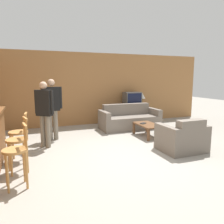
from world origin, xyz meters
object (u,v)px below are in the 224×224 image
object	(u,v)px
armchair_near	(182,139)
person_by_counter	(44,110)
table_lamp	(142,96)
bar_chair_far	(19,136)
coffee_table	(148,126)
person_by_window	(52,106)
book_on_table	(143,123)
tv_unit	(132,114)
tv	(132,99)
bar_chair_mid	(18,144)
couch_far	(129,120)
bar_chair_near	(16,155)

from	to	relation	value
armchair_near	person_by_counter	distance (m)	3.36
person_by_counter	table_lamp	bearing A→B (deg)	27.35
bar_chair_far	coffee_table	bearing A→B (deg)	12.06
person_by_counter	person_by_window	bearing A→B (deg)	68.38
coffee_table	book_on_table	xyz separation A→B (m)	(-0.10, 0.10, 0.07)
tv_unit	tv	bearing A→B (deg)	-90.00
tv	person_by_counter	xyz separation A→B (m)	(-3.30, -1.93, 0.01)
tv_unit	bar_chair_far	bearing A→B (deg)	-145.33
bar_chair_mid	couch_far	size ratio (longest dim) A/B	0.50
coffee_table	table_lamp	bearing A→B (deg)	66.11
bar_chair_near	table_lamp	bearing A→B (deg)	42.01
coffee_table	tv_unit	distance (m)	1.99
table_lamp	bar_chair_mid	bearing A→B (deg)	-142.73
couch_far	book_on_table	xyz separation A→B (m)	(-0.05, -1.05, 0.08)
bar_chair_near	tv_unit	world-z (taller)	bar_chair_near
person_by_window	tv	bearing A→B (deg)	23.30
tv	person_by_window	bearing A→B (deg)	-156.70
couch_far	tv_unit	size ratio (longest dim) A/B	1.76
person_by_counter	coffee_table	bearing A→B (deg)	-0.15
table_lamp	person_by_counter	size ratio (longest dim) A/B	0.30
table_lamp	person_by_counter	xyz separation A→B (m)	(-3.73, -1.93, -0.08)
bar_chair_far	tv	bearing A→B (deg)	34.64
tv_unit	table_lamp	size ratio (longest dim) A/B	2.35
tv	book_on_table	world-z (taller)	tv
book_on_table	table_lamp	distance (m)	2.17
person_by_window	person_by_counter	world-z (taller)	person_by_window
tv	table_lamp	xyz separation A→B (m)	(0.43, 0.00, 0.09)
coffee_table	tv	size ratio (longest dim) A/B	1.54
tv_unit	book_on_table	bearing A→B (deg)	-106.02
bar_chair_near	tv	size ratio (longest dim) A/B	1.60
couch_far	tv	bearing A→B (deg)	58.68
coffee_table	tv_unit	world-z (taller)	tv_unit
bar_chair_far	table_lamp	xyz separation A→B (m)	(4.29, 2.67, 0.47)
bar_chair_mid	armchair_near	bearing A→B (deg)	-1.69
bar_chair_mid	table_lamp	world-z (taller)	table_lamp
couch_far	tv	size ratio (longest dim) A/B	3.21
bar_chair_mid	bar_chair_near	bearing A→B (deg)	-89.99
bar_chair_far	table_lamp	bearing A→B (deg)	31.90
coffee_table	bar_chair_near	bearing A→B (deg)	-150.68
couch_far	person_by_counter	size ratio (longest dim) A/B	1.24
book_on_table	person_by_window	size ratio (longest dim) A/B	0.13
bar_chair_mid	person_by_window	distance (m)	2.14
couch_far	coffee_table	distance (m)	1.15
bar_chair_far	person_by_counter	bearing A→B (deg)	52.96
bar_chair_mid	person_by_window	world-z (taller)	person_by_window
bar_chair_far	book_on_table	xyz separation A→B (m)	(3.34, 0.83, -0.15)
bar_chair_mid	coffee_table	bearing A→B (deg)	21.15
armchair_near	couch_far	bearing A→B (deg)	93.31
couch_far	armchair_near	world-z (taller)	couch_far
table_lamp	person_by_counter	bearing A→B (deg)	-152.65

